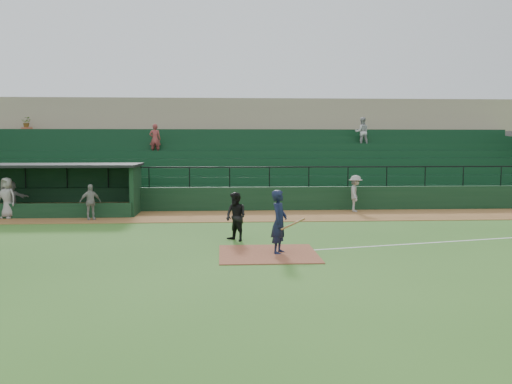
{
  "coord_description": "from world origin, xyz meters",
  "views": [
    {
      "loc": [
        -1.44,
        -18.08,
        3.42
      ],
      "look_at": [
        0.0,
        5.0,
        1.4
      ],
      "focal_mm": 39.71,
      "sensor_mm": 36.0,
      "label": 1
    }
  ],
  "objects": [
    {
      "name": "foul_line",
      "position": [
        8.0,
        1.2,
        0.01
      ],
      "size": [
        17.49,
        4.44,
        0.01
      ],
      "primitive_type": "cube",
      "rotation": [
        0.0,
        0.0,
        0.24
      ],
      "color": "white",
      "rests_on": "ground"
    },
    {
      "name": "warning_track",
      "position": [
        0.0,
        8.0,
        0.01
      ],
      "size": [
        40.0,
        4.0,
        0.03
      ],
      "primitive_type": "cube",
      "color": "brown",
      "rests_on": "ground"
    },
    {
      "name": "dugout",
      "position": [
        -9.75,
        9.56,
        1.33
      ],
      "size": [
        8.9,
        3.2,
        2.42
      ],
      "color": "black",
      "rests_on": "ground"
    },
    {
      "name": "stadium_structure",
      "position": [
        -0.0,
        16.46,
        2.3
      ],
      "size": [
        38.0,
        13.08,
        6.4
      ],
      "color": "black",
      "rests_on": "ground"
    },
    {
      "name": "umpire",
      "position": [
        -0.92,
        1.44,
        0.85
      ],
      "size": [
        1.04,
        1.05,
        1.7
      ],
      "primitive_type": "imported",
      "rotation": [
        0.0,
        0.0,
        -0.83
      ],
      "color": "black",
      "rests_on": "ground"
    },
    {
      "name": "dugout_player_a",
      "position": [
        -7.19,
        7.09,
        0.81
      ],
      "size": [
        1.0,
        0.73,
        1.57
      ],
      "primitive_type": "imported",
      "rotation": [
        0.0,
        0.0,
        0.43
      ],
      "color": "gray",
      "rests_on": "warning_track"
    },
    {
      "name": "ground",
      "position": [
        0.0,
        0.0,
        0.0
      ],
      "size": [
        90.0,
        90.0,
        0.0
      ],
      "primitive_type": "plane",
      "color": "#305E1E",
      "rests_on": "ground"
    },
    {
      "name": "dugout_player_c",
      "position": [
        -11.2,
        8.8,
        0.85
      ],
      "size": [
        1.56,
        0.64,
        1.64
      ],
      "primitive_type": "imported",
      "rotation": [
        0.0,
        0.0,
        3.03
      ],
      "color": "#A5A09A",
      "rests_on": "warning_track"
    },
    {
      "name": "batter_at_plate",
      "position": [
        0.35,
        -0.92,
        0.99
      ],
      "size": [
        1.15,
        0.85,
        1.98
      ],
      "color": "black",
      "rests_on": "ground"
    },
    {
      "name": "runner",
      "position": [
        5.16,
        9.19,
        0.93
      ],
      "size": [
        0.93,
        1.29,
        1.81
      ],
      "primitive_type": "imported",
      "rotation": [
        0.0,
        0.0,
        1.33
      ],
      "color": "gray",
      "rests_on": "warning_track"
    },
    {
      "name": "home_plate_dirt",
      "position": [
        0.0,
        -1.0,
        0.01
      ],
      "size": [
        3.0,
        3.0,
        0.03
      ],
      "primitive_type": "cube",
      "color": "brown",
      "rests_on": "ground"
    },
    {
      "name": "dugout_player_b",
      "position": [
        -11.03,
        7.83,
        0.95
      ],
      "size": [
        1.05,
        0.87,
        1.84
      ],
      "primitive_type": "imported",
      "rotation": [
        0.0,
        0.0,
        -0.37
      ],
      "color": "gray",
      "rests_on": "warning_track"
    }
  ]
}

